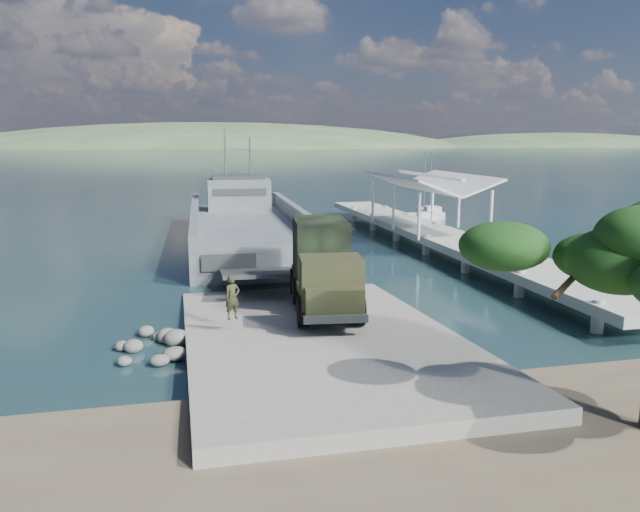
% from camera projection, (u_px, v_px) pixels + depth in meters
% --- Properties ---
extents(ground, '(1400.00, 1400.00, 0.00)m').
position_uv_depth(ground, '(314.00, 337.00, 24.88)').
color(ground, '#163635').
rests_on(ground, ground).
extents(boat_ramp, '(10.00, 18.00, 0.50)m').
position_uv_depth(boat_ramp, '(319.00, 339.00, 23.87)').
color(boat_ramp, gray).
rests_on(boat_ramp, ground).
extents(shoreline_rocks, '(3.20, 5.60, 0.90)m').
position_uv_depth(shoreline_rocks, '(154.00, 344.00, 23.99)').
color(shoreline_rocks, '#51514F').
rests_on(shoreline_rocks, ground).
extents(distant_headlands, '(1000.00, 240.00, 48.00)m').
position_uv_depth(distant_headlands, '(236.00, 148.00, 572.26)').
color(distant_headlands, '#354B2F').
rests_on(distant_headlands, ground).
extents(pier, '(6.40, 44.00, 6.10)m').
position_uv_depth(pier, '(433.00, 225.00, 45.42)').
color(pier, '#ABADA2').
rests_on(pier, ground).
extents(landing_craft, '(9.18, 32.55, 9.59)m').
position_uv_depth(landing_craft, '(247.00, 233.00, 47.11)').
color(landing_craft, '#4C525A').
rests_on(landing_craft, ground).
extents(military_truck, '(3.45, 8.25, 3.71)m').
position_uv_depth(military_truck, '(323.00, 266.00, 27.17)').
color(military_truck, black).
rests_on(military_truck, boat_ramp).
extents(soldier, '(0.75, 0.64, 1.73)m').
position_uv_depth(soldier, '(233.00, 307.00, 24.18)').
color(soldier, '#1F331C').
rests_on(soldier, boat_ramp).
extents(sailboat_near, '(2.30, 5.80, 6.87)m').
position_uv_depth(sailboat_near, '(424.00, 220.00, 58.05)').
color(sailboat_near, silver).
rests_on(sailboat_near, ground).
extents(sailboat_far, '(2.46, 5.81, 6.85)m').
position_uv_depth(sailboat_far, '(430.00, 213.00, 63.16)').
color(sailboat_far, silver).
rests_on(sailboat_far, ground).
extents(overhang_tree, '(6.62, 6.09, 6.01)m').
position_uv_depth(overhang_tree, '(640.00, 259.00, 15.65)').
color(overhang_tree, '#372116').
rests_on(overhang_tree, ground).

